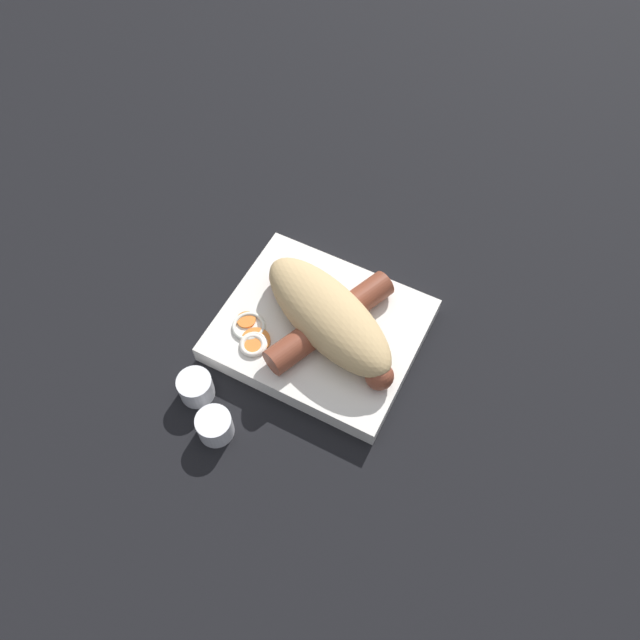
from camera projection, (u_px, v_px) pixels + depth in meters
ground_plane at (320, 335)px, 0.77m from camera, size 3.00×3.00×0.00m
food_tray at (320, 330)px, 0.75m from camera, size 0.23×0.20×0.03m
bread_roll at (327, 316)px, 0.72m from camera, size 0.21×0.15×0.06m
sausage at (329, 324)px, 0.72m from camera, size 0.19×0.17×0.03m
pickled_veggies at (252, 337)px, 0.73m from camera, size 0.06×0.06×0.01m
condiment_cup_near at (196, 388)px, 0.71m from camera, size 0.04×0.04×0.03m
condiment_cup_far at (215, 427)px, 0.69m from camera, size 0.04×0.04×0.03m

